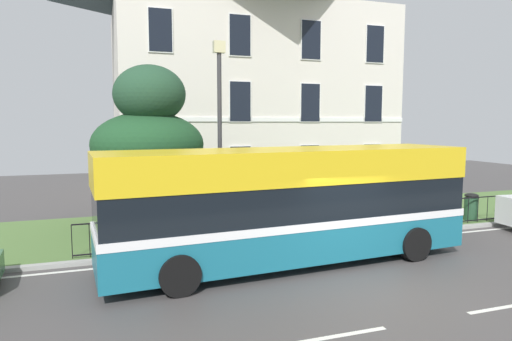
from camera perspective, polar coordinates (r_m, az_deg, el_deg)
The scene contains 7 objects.
ground_plane at distance 12.18m, azimuth 11.75°, elevation -12.64°, with size 60.00×56.00×0.18m.
georgian_townhouse at distance 27.15m, azimuth -1.53°, elevation 10.77°, with size 14.94×10.65×11.88m.
iron_verge_railing at distance 15.73m, azimuth 12.53°, elevation -5.98°, with size 17.96×0.04×0.97m.
evergreen_tree at distance 16.65m, azimuth -13.42°, elevation 1.80°, with size 4.00×4.01×5.77m.
single_decker_bus at distance 12.31m, azimuth 4.42°, elevation -4.23°, with size 10.36×3.12×3.17m.
street_lamp_post at distance 14.38m, azimuth -4.63°, elevation 5.57°, with size 0.36×0.24×6.28m.
litter_bin at distance 19.30m, azimuth 25.63°, elevation -4.14°, with size 0.51×0.51×1.04m.
Camera 1 is at (-5.93, -8.71, 3.87)m, focal length 31.51 mm.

